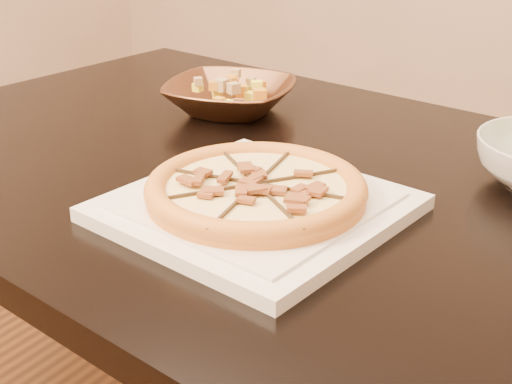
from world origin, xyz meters
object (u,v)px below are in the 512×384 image
Objects in this scene: plate at (256,207)px; pizza at (256,189)px; bronze_bowl at (230,97)px; dining_table at (264,234)px.

plate is 1.29× the size of pizza.
plate is 0.02m from pizza.
bronze_bowl is (-0.26, 0.31, -0.01)m from pizza.
bronze_bowl is at bearing 130.29° from plate.
plate is at bearing -85.02° from pizza.
plate is at bearing -49.71° from bronze_bowl.
dining_table is 0.21m from plate.
plate is (0.08, -0.14, 0.12)m from dining_table.
dining_table is at bearing -42.60° from bronze_bowl.
plate is at bearing -60.22° from dining_table.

